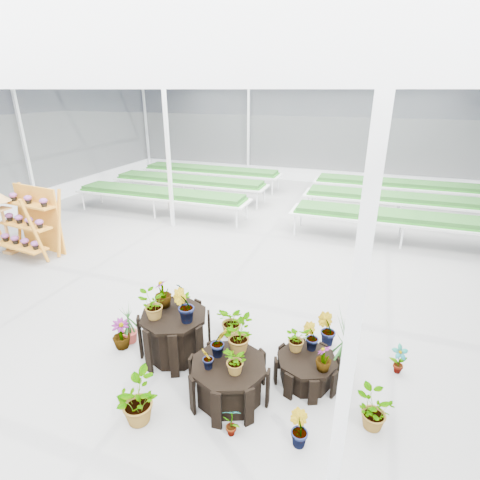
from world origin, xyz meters
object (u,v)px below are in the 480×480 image
(plinth_mid, at_px, (229,380))
(plinth_low, at_px, (306,370))
(bird_table, at_px, (5,223))
(shelf_rack, at_px, (27,223))
(plinth_tall, at_px, (175,334))

(plinth_mid, xyz_separation_m, plinth_low, (1.00, 0.70, -0.09))
(plinth_low, relative_size, bird_table, 0.55)
(shelf_rack, bearing_deg, plinth_tall, -15.44)
(plinth_low, distance_m, shelf_rack, 8.25)
(shelf_rack, bearing_deg, plinth_low, -8.91)
(plinth_low, bearing_deg, plinth_mid, -145.01)
(plinth_mid, distance_m, bird_table, 8.11)
(plinth_tall, bearing_deg, plinth_low, 2.60)
(plinth_tall, bearing_deg, plinth_mid, -26.57)
(plinth_mid, bearing_deg, plinth_tall, 153.43)
(plinth_tall, relative_size, bird_table, 0.66)
(plinth_mid, relative_size, bird_table, 0.66)
(plinth_mid, bearing_deg, plinth_low, 34.99)
(shelf_rack, bearing_deg, bird_table, -163.89)
(plinth_tall, height_order, plinth_low, plinth_tall)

